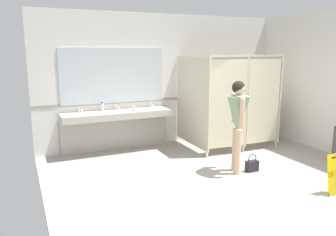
{
  "coord_description": "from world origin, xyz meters",
  "views": [
    {
      "loc": [
        -3.26,
        -4.01,
        2.18
      ],
      "look_at": [
        -1.24,
        0.45,
        1.18
      ],
      "focal_mm": 35.66,
      "sensor_mm": 36.0,
      "label": 1
    }
  ],
  "objects_px": {
    "handbag": "(252,165)",
    "soap_dispenser": "(102,107)",
    "person_standing": "(238,115)",
    "paper_cup": "(133,109)"
  },
  "relations": [
    {
      "from": "paper_cup",
      "to": "soap_dispenser",
      "type": "bearing_deg",
      "value": 159.56
    },
    {
      "from": "handbag",
      "to": "paper_cup",
      "type": "relative_size",
      "value": 3.71
    },
    {
      "from": "handbag",
      "to": "paper_cup",
      "type": "distance_m",
      "value": 2.74
    },
    {
      "from": "handbag",
      "to": "soap_dispenser",
      "type": "bearing_deg",
      "value": 132.87
    },
    {
      "from": "person_standing",
      "to": "paper_cup",
      "type": "height_order",
      "value": "person_standing"
    },
    {
      "from": "person_standing",
      "to": "soap_dispenser",
      "type": "distance_m",
      "value": 2.93
    },
    {
      "from": "paper_cup",
      "to": "person_standing",
      "type": "bearing_deg",
      "value": -58.1
    },
    {
      "from": "soap_dispenser",
      "to": "paper_cup",
      "type": "height_order",
      "value": "soap_dispenser"
    },
    {
      "from": "person_standing",
      "to": "soap_dispenser",
      "type": "bearing_deg",
      "value": 129.9
    },
    {
      "from": "person_standing",
      "to": "handbag",
      "type": "height_order",
      "value": "person_standing"
    }
  ]
}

